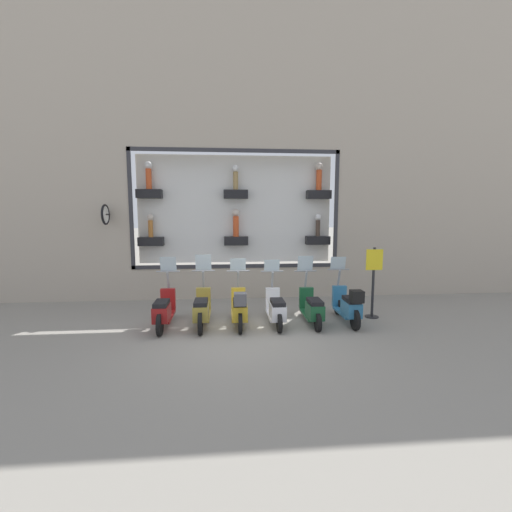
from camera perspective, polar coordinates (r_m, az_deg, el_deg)
name	(u,v)px	position (r m, az deg, el deg)	size (l,w,h in m)	color
ground_plane	(241,334)	(8.14, -2.50, -12.91)	(120.00, 120.00, 0.00)	gray
building_facade	(235,133)	(11.53, -3.46, 19.78)	(1.24, 36.00, 10.36)	#ADA08E
scooter_teal_0	(348,305)	(9.04, 15.12, -7.95)	(1.80, 0.61, 1.61)	black
scooter_green_1	(312,308)	(8.85, 9.31, -8.53)	(1.79, 0.60, 1.64)	black
scooter_white_2	(276,309)	(8.67, 3.35, -8.77)	(1.79, 0.60, 1.55)	black
scooter_yellow_3	(239,308)	(8.52, -2.79, -8.66)	(1.80, 0.61, 1.59)	black
scooter_olive_4	(202,309)	(8.61, -9.00, -8.75)	(1.81, 0.60, 1.71)	black
scooter_red_5	(164,310)	(8.72, -15.10, -8.73)	(1.81, 0.61, 1.65)	black
shop_sign_post	(373,280)	(9.66, 18.98, -3.73)	(0.36, 0.45, 1.90)	#232326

